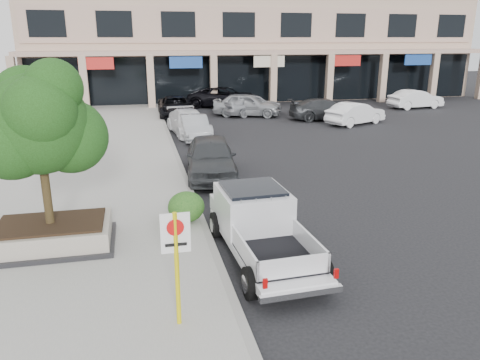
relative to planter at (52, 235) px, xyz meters
name	(u,v)px	position (x,y,z in m)	size (l,w,h in m)	color
ground	(272,252)	(5.70, -1.32, -0.48)	(120.00, 120.00, 0.00)	black
sidewalk	(79,193)	(0.20, 4.68, -0.40)	(8.00, 52.00, 0.15)	gray
curb	(188,186)	(4.15, 4.68, -0.40)	(0.20, 52.00, 0.15)	gray
strip_mall	(253,45)	(13.70, 32.61, 4.27)	(40.55, 12.43, 9.50)	tan
planter	(52,235)	(0.00, 0.00, 0.00)	(3.20, 2.20, 0.68)	black
planter_tree	(45,124)	(0.13, 0.15, 2.94)	(2.90, 2.55, 4.00)	#2D2311
no_parking_sign	(176,254)	(2.94, -4.26, 1.16)	(0.55, 0.09, 2.30)	yellow
hedge	(186,207)	(3.67, 0.96, 0.14)	(1.10, 0.99, 0.94)	#134316
pickup_truck	(263,229)	(5.35, -1.65, 0.36)	(1.96, 5.28, 1.66)	silver
curb_car_a	(211,157)	(5.25, 6.03, 0.35)	(1.95, 4.84, 1.65)	#303336
curb_car_b	(194,127)	(5.53, 13.51, 0.19)	(1.41, 4.05, 1.33)	#9DA0A4
curb_car_c	(189,122)	(5.39, 14.99, 0.23)	(1.97, 4.84, 1.40)	silver
curb_car_d	(176,107)	(5.21, 21.56, 0.25)	(2.41, 5.22, 1.45)	black
lot_car_a	(247,105)	(10.26, 20.65, 0.36)	(1.97, 4.89, 1.67)	#9A9DA2
lot_car_b	(356,113)	(16.43, 15.89, 0.24)	(1.52, 4.37, 1.44)	silver
lot_car_c	(325,109)	(15.19, 17.98, 0.25)	(2.04, 5.01, 1.45)	#2C2E31
lot_car_d	(225,97)	(9.53, 25.47, 0.34)	(2.72, 5.90, 1.64)	black
lot_car_e	(252,104)	(10.71, 21.08, 0.32)	(1.87, 4.64, 1.58)	#A1A3A9
lot_car_f	(416,99)	(24.42, 21.53, 0.26)	(1.56, 4.46, 1.47)	silver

